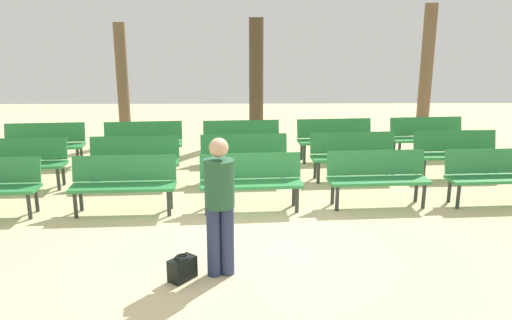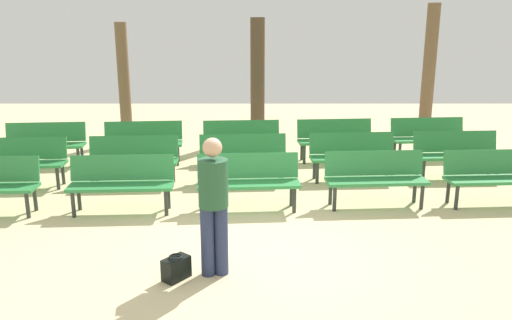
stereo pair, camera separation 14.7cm
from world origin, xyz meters
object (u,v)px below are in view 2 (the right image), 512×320
(bench_r2_c3, at_px, (337,137))
(bench_r2_c0, at_px, (47,141))
(bench_r0_c2, at_px, (250,178))
(bench_r0_c1, at_px, (123,180))
(handbag, at_px, (178,268))
(bench_r1_c1, at_px, (135,157))
(bench_r2_c1, at_px, (145,140))
(visitor_with_backpack, at_px, (215,198))
(bench_r1_c4, at_px, (458,152))
(bench_r1_c2, at_px, (245,155))
(bench_r0_c3, at_px, (377,175))
(bench_r2_c2, at_px, (243,139))
(bench_r2_c4, at_px, (430,136))
(tree_0, at_px, (431,67))
(tree_1, at_px, (259,78))
(bench_r1_c0, at_px, (22,159))
(tree_2, at_px, (126,84))
(bench_r1_c3, at_px, (354,153))
(bench_r0_c4, at_px, (496,174))

(bench_r2_c3, bearing_deg, bench_r2_c0, 178.87)
(bench_r2_c3, bearing_deg, bench_r0_c2, -126.12)
(bench_r0_c1, height_order, handbag, bench_r0_c1)
(bench_r1_c1, bearing_deg, bench_r2_c1, 91.36)
(bench_r0_c2, distance_m, visitor_with_backpack, 2.26)
(bench_r0_c1, relative_size, bench_r1_c4, 1.00)
(bench_r2_c0, distance_m, bench_r2_c1, 2.00)
(bench_r1_c1, relative_size, bench_r2_c1, 0.99)
(bench_r1_c2, bearing_deg, bench_r0_c2, -89.00)
(bench_r0_c1, distance_m, bench_r0_c2, 1.97)
(bench_r0_c1, xyz_separation_m, bench_r0_c3, (4.00, 0.27, 0.00))
(bench_r2_c1, distance_m, bench_r2_c2, 2.04)
(visitor_with_backpack, bearing_deg, bench_r2_c4, -138.48)
(bench_r0_c3, relative_size, visitor_with_backpack, 0.99)
(bench_r0_c2, relative_size, bench_r2_c0, 1.00)
(bench_r1_c2, xyz_separation_m, tree_0, (5.00, 5.17, 1.18))
(bench_r1_c1, bearing_deg, bench_r1_c4, 0.67)
(bench_r2_c4, bearing_deg, bench_r2_c3, -179.88)
(bench_r2_c0, bearing_deg, bench_r0_c2, -36.30)
(tree_1, bearing_deg, bench_r1_c2, -94.02)
(bench_r1_c0, relative_size, bench_r2_c1, 0.99)
(bench_r2_c3, bearing_deg, tree_1, 119.29)
(bench_r0_c2, distance_m, handbag, 2.50)
(tree_0, bearing_deg, tree_2, -166.56)
(bench_r0_c1, distance_m, handbag, 2.54)
(bench_r0_c1, relative_size, bench_r2_c2, 1.00)
(bench_r0_c3, height_order, bench_r2_c3, same)
(bench_r1_c3, distance_m, tree_2, 5.96)
(tree_2, bearing_deg, tree_1, 11.93)
(visitor_with_backpack, relative_size, handbag, 4.56)
(visitor_with_backpack, bearing_deg, bench_r0_c4, -161.02)
(bench_r0_c1, distance_m, tree_1, 5.99)
(bench_r1_c4, height_order, tree_0, tree_0)
(bench_r0_c4, bearing_deg, bench_r0_c2, 179.44)
(bench_r0_c3, relative_size, bench_r2_c2, 1.00)
(bench_r1_c4, xyz_separation_m, tree_2, (-6.98, 3.00, 0.93))
(bench_r1_c2, height_order, visitor_with_backpack, visitor_with_backpack)
(bench_r0_c3, distance_m, bench_r2_c3, 2.82)
(bench_r2_c4, height_order, visitor_with_backpack, visitor_with_backpack)
(bench_r2_c2, distance_m, bench_r2_c3, 1.99)
(bench_r0_c1, distance_m, bench_r2_c0, 3.51)
(bench_r2_c4, xyz_separation_m, handbag, (-4.65, -5.48, -0.37))
(bench_r1_c0, height_order, bench_r2_c1, same)
(visitor_with_backpack, bearing_deg, bench_r0_c3, -145.82)
(bench_r0_c4, distance_m, bench_r2_c1, 6.68)
(bench_r0_c2, bearing_deg, bench_r2_c3, 54.57)
(bench_r0_c3, distance_m, bench_r2_c4, 3.49)
(bench_r0_c1, distance_m, bench_r1_c0, 2.48)
(bench_r0_c4, height_order, bench_r2_c0, same)
(bench_r0_c2, height_order, visitor_with_backpack, visitor_with_backpack)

